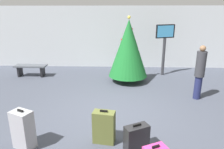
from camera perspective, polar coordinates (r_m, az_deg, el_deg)
name	(u,v)px	position (r m, az deg, el deg)	size (l,w,h in m)	color
ground_plane	(109,114)	(5.54, -0.71, -11.00)	(16.00, 16.00, 0.00)	#424754
back_wall	(115,37)	(9.91, 0.75, 10.40)	(16.00, 0.20, 2.88)	#B7BCC1
holiday_tree	(128,48)	(7.70, 4.61, 7.29)	(1.47, 1.47, 2.48)	#4C3319
flight_info_kiosk	(165,41)	(8.77, 14.54, 9.19)	(0.81, 0.41, 2.12)	#333338
waiting_bench	(31,68)	(9.17, -21.76, 1.67)	(1.29, 0.44, 0.48)	#4C5159
traveller_0	(200,71)	(6.70, 23.39, 0.87)	(0.36, 0.36, 1.68)	#1E234C
suitcase_0	(137,138)	(4.20, 6.88, -17.14)	(0.53, 0.42, 0.55)	#232326
suitcase_2	(23,130)	(4.50, -23.65, -13.97)	(0.48, 0.41, 0.83)	#9EA0A5
suitcase_3	(104,127)	(4.32, -2.25, -14.48)	(0.48, 0.31, 0.73)	#59602D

